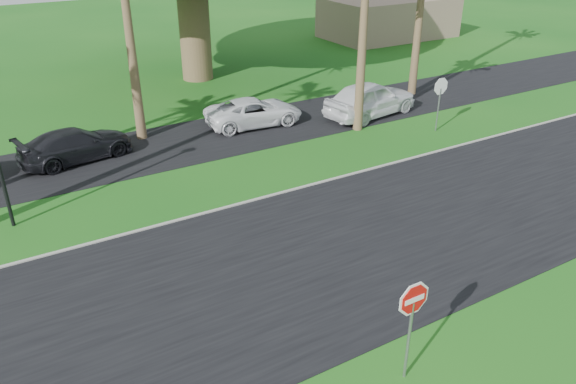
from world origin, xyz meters
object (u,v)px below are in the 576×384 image
(stop_sign_far, at_px, (440,93))
(car_minivan, at_px, (254,112))
(car_dark, at_px, (76,145))
(stop_sign_near, at_px, (412,312))
(car_pickup, at_px, (370,99))

(stop_sign_far, xyz_separation_m, car_minivan, (-6.88, 4.94, -1.14))
(car_dark, relative_size, car_minivan, 0.98)
(stop_sign_near, distance_m, stop_sign_far, 15.91)
(car_pickup, bearing_deg, car_dark, 74.07)
(stop_sign_far, xyz_separation_m, car_pickup, (-1.34, 3.24, -0.91))
(car_pickup, bearing_deg, stop_sign_far, -166.49)
(stop_sign_far, relative_size, car_pickup, 0.52)
(stop_sign_far, bearing_deg, car_dark, -18.09)
(car_dark, bearing_deg, car_minivan, -100.23)
(car_dark, bearing_deg, stop_sign_far, -118.58)
(car_minivan, bearing_deg, car_dark, 95.45)
(car_dark, bearing_deg, car_pickup, -107.44)
(car_dark, distance_m, car_minivan, 8.13)
(stop_sign_near, xyz_separation_m, car_dark, (-3.51, 15.90, -1.12))
(stop_sign_near, distance_m, car_minivan, 16.63)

